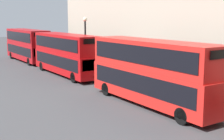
{
  "coord_description": "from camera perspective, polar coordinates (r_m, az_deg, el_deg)",
  "views": [
    {
      "loc": [
        -12.15,
        0.65,
        6.02
      ],
      "look_at": [
        0.48,
        19.87,
        2.12
      ],
      "focal_mm": 50.0,
      "sensor_mm": 36.0,
      "label": 1
    }
  ],
  "objects": [
    {
      "name": "bus_second_in_queue",
      "position": [
        21.39,
        7.29,
        0.0
      ],
      "size": [
        2.59,
        11.23,
        4.49
      ],
      "color": "red",
      "rests_on": "ground"
    },
    {
      "name": "bus_trailing",
      "position": [
        44.48,
        -15.24,
        4.63
      ],
      "size": [
        2.59,
        11.09,
        4.35
      ],
      "color": "#A80F14",
      "rests_on": "ground"
    },
    {
      "name": "bus_third_in_queue",
      "position": [
        32.93,
        -8.42,
        3.16
      ],
      "size": [
        2.59,
        11.31,
        4.29
      ],
      "color": "#B20C0F",
      "rests_on": "ground"
    },
    {
      "name": "pedestrian",
      "position": [
        29.49,
        -0.01,
        -0.67
      ],
      "size": [
        0.36,
        0.36,
        1.62
      ],
      "color": "#334C6B",
      "rests_on": "ground"
    },
    {
      "name": "street_lamp",
      "position": [
        32.44,
        -4.9,
        5.6
      ],
      "size": [
        0.44,
        0.44,
        6.03
      ],
      "color": "black",
      "rests_on": "ground"
    }
  ]
}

